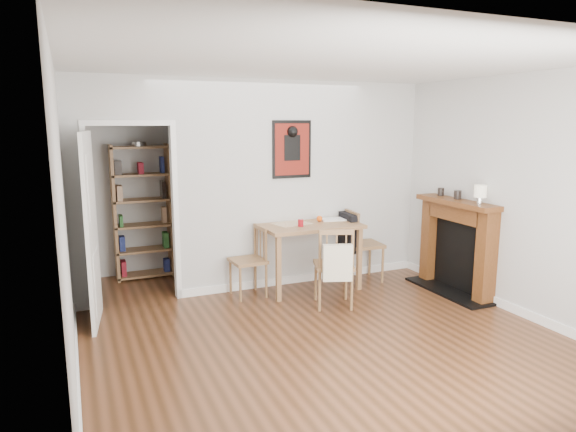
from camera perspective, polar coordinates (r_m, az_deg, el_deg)
name	(u,v)px	position (r m, az deg, el deg)	size (l,w,h in m)	color
ground	(308,324)	(5.50, 2.19, -11.94)	(5.20, 5.20, 0.00)	brown
room_shell	(269,186)	(6.41, -2.08, 3.31)	(5.20, 5.20, 5.20)	#BABAB8
dining_table	(309,231)	(6.45, 2.34, -1.70)	(1.23, 0.78, 0.84)	olive
chair_left	(248,262)	(6.23, -4.48, -5.07)	(0.45, 0.45, 0.86)	olive
chair_right	(363,244)	(6.87, 8.30, -3.12)	(0.58, 0.52, 0.95)	olive
chair_front	(334,266)	(5.89, 5.11, -5.54)	(0.60, 0.63, 0.94)	olive
bookshelf	(143,213)	(7.14, -15.86, 0.34)	(0.76, 0.30, 1.80)	olive
fireplace	(457,243)	(6.67, 18.30, -2.88)	(0.45, 1.25, 1.16)	brown
red_glass	(301,223)	(6.23, 1.42, -0.77)	(0.07, 0.07, 0.09)	maroon
orange_fruit	(319,219)	(6.55, 3.52, -0.29)	(0.07, 0.07, 0.07)	#FF5A0D
placemat	(292,223)	(6.41, 0.39, -0.84)	(0.44, 0.33, 0.00)	beige
notebook	(333,219)	(6.67, 4.97, -0.37)	(0.31, 0.23, 0.02)	white
mantel_lamp	(480,192)	(6.27, 20.58, 2.48)	(0.14, 0.14, 0.22)	silver
ceramic_jar_a	(458,195)	(6.61, 18.32, 2.26)	(0.09, 0.09, 0.11)	black
ceramic_jar_b	(441,192)	(6.84, 16.62, 2.59)	(0.08, 0.08, 0.10)	black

